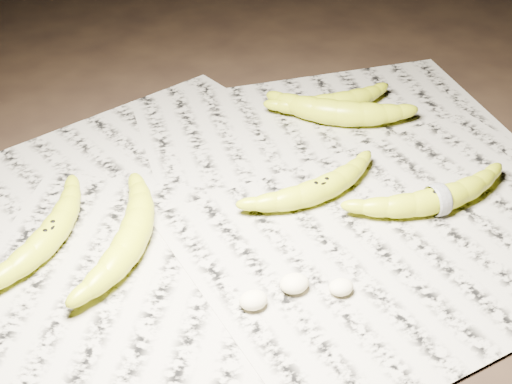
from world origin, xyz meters
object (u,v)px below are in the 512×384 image
object	(u,v)px
banana_center	(320,188)
banana_upper_a	(333,102)
banana_taped	(438,198)
banana_upper_b	(338,111)
banana_left_a	(49,234)
banana_left_b	(132,234)

from	to	relation	value
banana_center	banana_upper_a	size ratio (longest dim) A/B	1.05
banana_center	banana_taped	distance (m)	0.15
banana_upper_a	banana_upper_b	world-z (taller)	banana_upper_b
banana_left_a	banana_center	distance (m)	0.35
banana_left_a	banana_upper_b	distance (m)	0.48
banana_left_a	banana_taped	size ratio (longest dim) A/B	0.96
banana_taped	banana_upper_a	bearing A→B (deg)	93.18
banana_left_b	banana_upper_a	xyz separation A→B (m)	(0.37, 0.22, -0.00)
banana_upper_b	banana_left_b	bearing A→B (deg)	-121.10
banana_left_a	banana_left_b	distance (m)	0.10
banana_upper_a	banana_taped	bearing A→B (deg)	-81.82
banana_left_b	banana_upper_a	bearing A→B (deg)	-30.29
banana_upper_b	banana_left_a	bearing A→B (deg)	-130.41
banana_center	banana_upper_a	world-z (taller)	same
banana_left_b	banana_upper_b	bearing A→B (deg)	-33.75
banana_center	banana_upper_a	xyz separation A→B (m)	(0.11, 0.20, -0.00)
banana_left_b	banana_upper_a	world-z (taller)	banana_left_b
banana_left_a	banana_center	bearing A→B (deg)	-56.69
banana_left_b	banana_upper_b	world-z (taller)	same
banana_left_b	banana_taped	xyz separation A→B (m)	(0.39, -0.06, -0.00)
banana_center	banana_taped	world-z (taller)	same
banana_left_a	banana_upper_b	world-z (taller)	banana_upper_b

